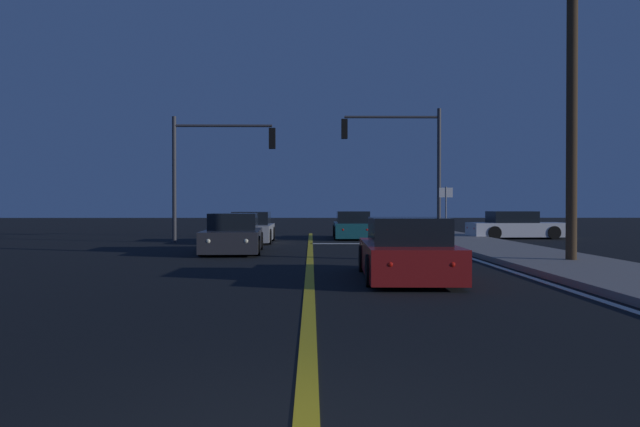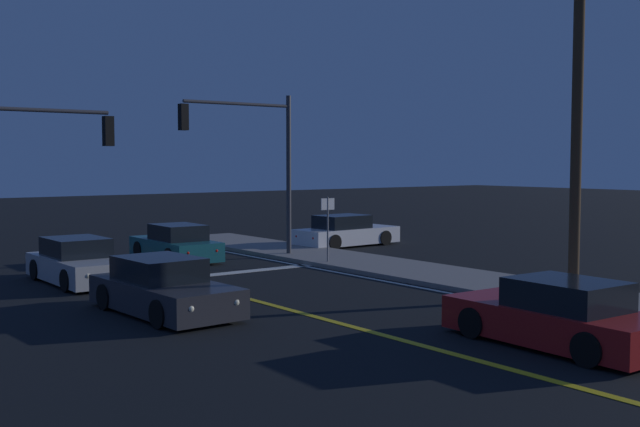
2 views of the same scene
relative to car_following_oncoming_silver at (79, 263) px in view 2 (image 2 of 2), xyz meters
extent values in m
cube|color=gray|center=(9.34, -11.23, -0.51)|extent=(3.20, 42.01, 0.15)
cube|color=gold|center=(2.60, -11.23, -0.58)|extent=(0.20, 39.68, 0.01)
cube|color=silver|center=(7.49, -11.23, -0.58)|extent=(0.16, 39.68, 0.01)
cube|color=silver|center=(5.17, -1.06, -0.58)|extent=(5.13, 0.50, 0.01)
cube|color=#B2B5BA|center=(0.00, -0.06, -0.14)|extent=(1.86, 4.40, 0.68)
cube|color=black|center=(0.00, 0.20, 0.46)|extent=(1.59, 2.03, 0.60)
cylinder|color=black|center=(0.87, -1.41, -0.26)|extent=(0.22, 0.64, 0.64)
cylinder|color=black|center=(-0.84, -1.43, -0.26)|extent=(0.22, 0.64, 0.64)
cylinder|color=black|center=(0.84, 1.30, -0.26)|extent=(0.22, 0.64, 0.64)
cylinder|color=black|center=(-0.86, 1.29, -0.26)|extent=(0.22, 0.64, 0.64)
sphere|color=#FFF4CC|center=(0.58, -2.19, -0.06)|extent=(0.18, 0.18, 0.18)
sphere|color=#FFF4CC|center=(-0.55, -2.20, -0.06)|extent=(0.18, 0.18, 0.18)
sphere|color=red|center=(0.55, 2.08, -0.06)|extent=(0.14, 0.14, 0.14)
sphere|color=red|center=(-0.58, 2.07, -0.06)|extent=(0.14, 0.14, 0.14)
cube|color=#195960|center=(4.66, 2.99, -0.14)|extent=(1.84, 4.37, 0.68)
cube|color=black|center=(4.66, 2.73, 0.46)|extent=(1.55, 2.02, 0.60)
cylinder|color=black|center=(3.86, 4.35, -0.26)|extent=(0.23, 0.64, 0.64)
cylinder|color=black|center=(5.51, 4.33, -0.26)|extent=(0.23, 0.64, 0.64)
cylinder|color=black|center=(3.82, 1.66, -0.26)|extent=(0.23, 0.64, 0.64)
cylinder|color=black|center=(5.46, 1.63, -0.26)|extent=(0.23, 0.64, 0.64)
sphere|color=#FFF4CC|center=(4.15, 5.11, -0.06)|extent=(0.18, 0.18, 0.18)
sphere|color=#FFF4CC|center=(5.24, 5.09, -0.06)|extent=(0.18, 0.18, 0.18)
sphere|color=red|center=(4.08, 0.88, -0.06)|extent=(0.14, 0.14, 0.14)
sphere|color=red|center=(5.18, 0.86, -0.06)|extent=(0.14, 0.14, 0.14)
cube|color=maroon|center=(4.72, -13.44, -0.14)|extent=(1.97, 4.50, 0.68)
cube|color=black|center=(4.71, -13.71, 0.46)|extent=(1.64, 2.09, 0.60)
cylinder|color=black|center=(3.91, -12.04, -0.26)|extent=(0.24, 0.65, 0.64)
cylinder|color=black|center=(5.62, -12.09, -0.26)|extent=(0.24, 0.65, 0.64)
cylinder|color=black|center=(3.82, -14.79, -0.26)|extent=(0.24, 0.65, 0.64)
sphere|color=#FFF4CC|center=(4.22, -11.26, -0.06)|extent=(0.18, 0.18, 0.18)
sphere|color=#FFF4CC|center=(5.36, -11.30, -0.06)|extent=(0.18, 0.18, 0.18)
sphere|color=red|center=(4.08, -15.59, -0.06)|extent=(0.14, 0.14, 0.14)
cube|color=silver|center=(12.77, 2.95, -0.14)|extent=(4.76, 2.01, 0.68)
cube|color=black|center=(12.49, 2.94, 0.46)|extent=(2.22, 1.64, 0.60)
cylinder|color=black|center=(14.18, 3.85, -0.26)|extent=(0.65, 0.25, 0.64)
cylinder|color=black|center=(14.26, 2.18, -0.26)|extent=(0.65, 0.25, 0.64)
cylinder|color=black|center=(11.28, 3.72, -0.26)|extent=(0.65, 0.25, 0.64)
cylinder|color=black|center=(11.36, 2.05, -0.26)|extent=(0.65, 0.25, 0.64)
sphere|color=#FFF4CC|center=(15.02, 3.61, -0.06)|extent=(0.18, 0.18, 0.18)
sphere|color=#FFF4CC|center=(15.07, 2.50, -0.06)|extent=(0.18, 0.18, 0.18)
sphere|color=red|center=(10.46, 3.40, -0.06)|extent=(0.14, 0.14, 0.14)
sphere|color=red|center=(10.51, 2.29, -0.06)|extent=(0.14, 0.14, 0.14)
cube|color=#2D2D33|center=(-0.04, -5.91, -0.14)|extent=(2.07, 4.53, 0.68)
cube|color=black|center=(-0.05, -5.64, 0.46)|extent=(1.69, 2.12, 0.60)
cylinder|color=black|center=(0.90, -7.24, -0.26)|extent=(0.25, 0.65, 0.64)
cylinder|color=black|center=(-0.83, -7.33, -0.26)|extent=(0.25, 0.65, 0.64)
cylinder|color=black|center=(0.76, -4.49, -0.26)|extent=(0.25, 0.65, 0.64)
cylinder|color=black|center=(-0.97, -4.57, -0.26)|extent=(0.25, 0.65, 0.64)
sphere|color=#FFF4CC|center=(0.64, -8.04, -0.06)|extent=(0.18, 0.18, 0.18)
sphere|color=#FFF4CC|center=(-0.50, -8.10, -0.06)|extent=(0.18, 0.18, 0.18)
sphere|color=red|center=(0.43, -3.71, -0.06)|extent=(0.14, 0.14, 0.14)
sphere|color=red|center=(-0.72, -3.76, -0.06)|extent=(0.14, 0.14, 0.14)
cylinder|color=#38383D|center=(8.54, 1.24, 2.47)|extent=(0.18, 0.18, 6.09)
cylinder|color=#38383D|center=(6.35, 1.24, 5.11)|extent=(4.37, 0.12, 0.12)
cube|color=black|center=(4.17, 1.24, 4.56)|extent=(0.28, 0.28, 0.90)
sphere|color=red|center=(4.17, 1.24, 4.83)|extent=(0.22, 0.22, 0.22)
sphere|color=#4C2D05|center=(4.17, 1.24, 4.56)|extent=(0.22, 0.22, 0.22)
sphere|color=#0A3814|center=(4.17, 1.24, 4.29)|extent=(0.22, 0.22, 0.22)
cylinder|color=#38383D|center=(-1.20, -0.16, 4.51)|extent=(4.27, 0.12, 0.12)
cube|color=black|center=(0.94, -0.16, 3.96)|extent=(0.28, 0.28, 0.90)
sphere|color=red|center=(0.94, -0.16, 4.23)|extent=(0.22, 0.22, 0.22)
sphere|color=#4C2D05|center=(0.94, -0.16, 3.96)|extent=(0.22, 0.22, 0.22)
sphere|color=#0A3814|center=(0.94, -0.16, 3.69)|extent=(0.22, 0.22, 0.22)
cylinder|color=#42301E|center=(9.64, -10.47, 4.24)|extent=(0.29, 0.29, 9.65)
cylinder|color=slate|center=(8.24, -1.56, 0.62)|extent=(0.06, 0.06, 2.41)
cube|color=white|center=(8.24, -1.56, 1.57)|extent=(0.56, 0.04, 0.40)
camera|label=1|loc=(2.64, -26.67, 1.00)|focal=34.08mm
camera|label=2|loc=(-7.99, -22.54, 3.05)|focal=43.05mm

